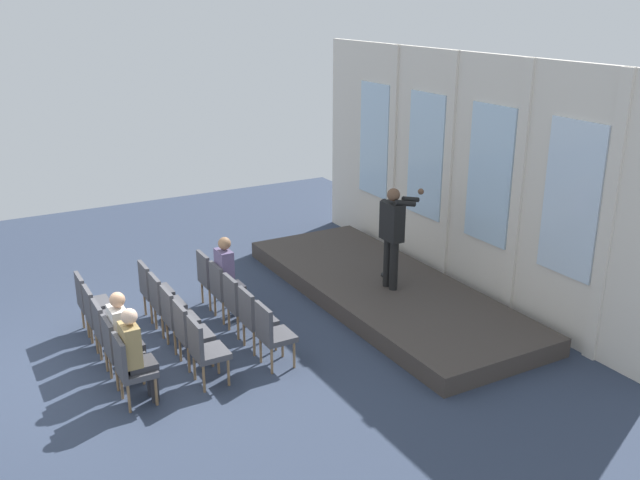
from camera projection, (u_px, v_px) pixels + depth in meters
The scene contains 23 objects.
ground_plane at pixel (106, 365), 9.82m from camera, with size 15.94×15.94×0.00m, color #2D384C.
rear_partition at pixel (459, 173), 11.95m from camera, with size 8.33×0.14×4.04m.
stage_platform at pixel (385, 291), 11.94m from camera, with size 6.00×2.26×0.29m, color #3F3833.
speaker at pixel (393, 231), 11.40m from camera, with size 0.52×0.69×1.70m.
mic_stand at pixel (390, 258), 12.09m from camera, with size 0.28×0.28×1.56m.
chair_r0_c0 at pixel (210, 276), 11.54m from camera, with size 0.46×0.44×0.94m.
chair_r0_c1 at pixel (224, 288), 11.06m from camera, with size 0.46×0.44×0.94m.
audience_r0_c1 at pixel (228, 274), 11.02m from camera, with size 0.36×0.39×1.37m.
chair_r0_c2 at pixel (238, 301), 10.58m from camera, with size 0.46×0.44×0.94m.
chair_r0_c3 at pixel (254, 316), 10.10m from camera, with size 0.46×0.44×0.94m.
chair_r0_c4 at pixel (272, 332), 9.62m from camera, with size 0.46×0.44×0.94m.
chair_r1_c0 at pixel (152, 287), 11.09m from camera, with size 0.46×0.44×0.94m.
chair_r1_c1 at pixel (163, 300), 10.61m from camera, with size 0.46×0.44×0.94m.
chair_r1_c2 at pixel (176, 315), 10.13m from camera, with size 0.46×0.44×0.94m.
chair_r1_c3 at pixel (189, 330), 9.65m from camera, with size 0.46×0.44×0.94m.
chair_r1_c4 at pixel (204, 348), 9.17m from camera, with size 0.46×0.44×0.94m.
chair_r2_c0 at pixel (89, 299), 10.64m from camera, with size 0.46×0.44×0.94m.
chair_r2_c1 at pixel (98, 314), 10.16m from camera, with size 0.46×0.44×0.94m.
chair_r2_c2 at pixel (108, 329), 9.68m from camera, with size 0.46×0.44×0.94m.
chair_r2_c3 at pixel (118, 347), 9.20m from camera, with size 0.46×0.44×0.94m.
audience_r2_c3 at pixel (123, 332), 9.18m from camera, with size 0.36×0.39×1.30m.
chair_r2_c4 at pixel (130, 366), 8.72m from camera, with size 0.46×0.44×0.94m.
audience_r2_c4 at pixel (135, 351), 8.70m from camera, with size 0.36×0.39×1.30m.
Camera 1 is at (9.06, -1.64, 4.86)m, focal length 39.53 mm.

